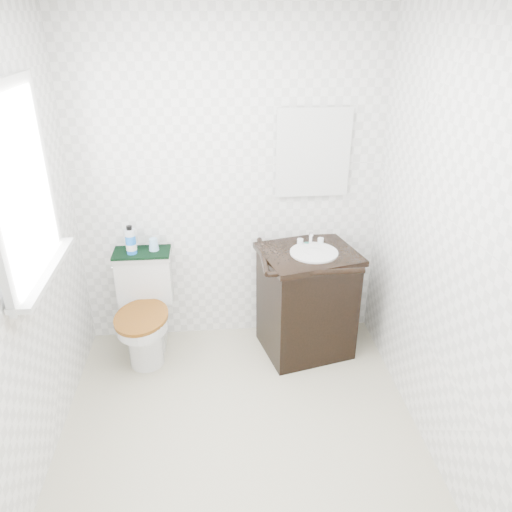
{
  "coord_description": "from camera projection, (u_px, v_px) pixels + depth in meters",
  "views": [
    {
      "loc": [
        -0.1,
        -2.21,
        2.32
      ],
      "look_at": [
        0.15,
        0.75,
        0.88
      ],
      "focal_mm": 35.0,
      "sensor_mm": 36.0,
      "label": 1
    }
  ],
  "objects": [
    {
      "name": "wall_front",
      "position": [
        261.0,
        457.0,
        1.4
      ],
      "size": [
        2.4,
        0.0,
        2.4
      ],
      "primitive_type": "plane",
      "rotation": [
        -1.57,
        0.0,
        0.0
      ],
      "color": "white",
      "rests_on": "ground"
    },
    {
      "name": "vanity",
      "position": [
        307.0,
        299.0,
        3.66
      ],
      "size": [
        0.76,
        0.69,
        0.92
      ],
      "color": "black",
      "rests_on": "floor"
    },
    {
      "name": "trash_bin",
      "position": [
        292.0,
        342.0,
        3.69
      ],
      "size": [
        0.18,
        0.15,
        0.26
      ],
      "color": "silver",
      "rests_on": "floor"
    },
    {
      "name": "wall_back",
      "position": [
        229.0,
        189.0,
        3.55
      ],
      "size": [
        2.4,
        0.0,
        2.4
      ],
      "primitive_type": "plane",
      "rotation": [
        1.57,
        0.0,
        0.0
      ],
      "color": "white",
      "rests_on": "ground"
    },
    {
      "name": "mirror",
      "position": [
        313.0,
        153.0,
        3.46
      ],
      "size": [
        0.5,
        0.02,
        0.6
      ],
      "primitive_type": "cube",
      "color": "silver",
      "rests_on": "wall_back"
    },
    {
      "name": "towel",
      "position": [
        142.0,
        252.0,
        3.59
      ],
      "size": [
        0.41,
        0.22,
        0.02
      ],
      "primitive_type": "cube",
      "color": "black",
      "rests_on": "toilet"
    },
    {
      "name": "wall_left",
      "position": [
        9.0,
        274.0,
        2.39
      ],
      "size": [
        0.0,
        2.4,
        2.4
      ],
      "primitive_type": "plane",
      "rotation": [
        1.57,
        0.0,
        1.57
      ],
      "color": "white",
      "rests_on": "ground"
    },
    {
      "name": "floor",
      "position": [
        241.0,
        442.0,
        3.0
      ],
      "size": [
        2.4,
        2.4,
        0.0
      ],
      "primitive_type": "plane",
      "color": "#BBB596",
      "rests_on": "ground"
    },
    {
      "name": "window",
      "position": [
        18.0,
        187.0,
        2.46
      ],
      "size": [
        0.02,
        0.7,
        0.9
      ],
      "primitive_type": "cube",
      "color": "white",
      "rests_on": "wall_left"
    },
    {
      "name": "soap_bar",
      "position": [
        307.0,
        243.0,
        3.6
      ],
      "size": [
        0.06,
        0.04,
        0.02
      ],
      "primitive_type": "ellipsoid",
      "color": "#177161",
      "rests_on": "vanity"
    },
    {
      "name": "wall_right",
      "position": [
        452.0,
        256.0,
        2.56
      ],
      "size": [
        0.0,
        2.4,
        2.4
      ],
      "primitive_type": "plane",
      "rotation": [
        1.57,
        0.0,
        -1.57
      ],
      "color": "white",
      "rests_on": "ground"
    },
    {
      "name": "cup",
      "position": [
        154.0,
        244.0,
        3.58
      ],
      "size": [
        0.07,
        0.07,
        0.09
      ],
      "primitive_type": "cone",
      "color": "#8FC5EB",
      "rests_on": "towel"
    },
    {
      "name": "mouthwash_bottle",
      "position": [
        131.0,
        241.0,
        3.51
      ],
      "size": [
        0.07,
        0.07,
        0.21
      ],
      "color": "blue",
      "rests_on": "towel"
    },
    {
      "name": "toilet",
      "position": [
        146.0,
        313.0,
        3.67
      ],
      "size": [
        0.42,
        0.64,
        0.77
      ],
      "color": "silver",
      "rests_on": "floor"
    }
  ]
}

